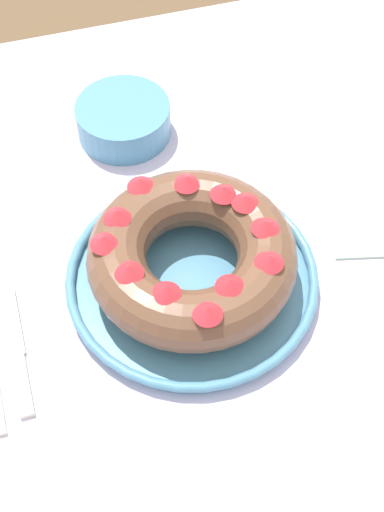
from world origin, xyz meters
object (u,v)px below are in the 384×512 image
object	(u,v)px
cake_knife	(18,358)
side_bowl	(123,120)
serving_dish	(192,278)
bundt_cake	(192,255)

from	to	relation	value
cake_knife	side_bowl	xyz separation A→B (m)	(0.20, 0.32, 0.02)
side_bowl	serving_dish	bearing A→B (deg)	-85.97
bundt_cake	side_bowl	xyz separation A→B (m)	(-0.02, 0.28, -0.03)
serving_dish	cake_knife	size ratio (longest dim) A/B	1.80
side_bowl	bundt_cake	bearing A→B (deg)	-85.98
serving_dish	side_bowl	bearing A→B (deg)	94.03
bundt_cake	side_bowl	world-z (taller)	bundt_cake
bundt_cake	cake_knife	world-z (taller)	bundt_cake
serving_dish	cake_knife	distance (m)	0.23
bundt_cake	cake_knife	distance (m)	0.23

